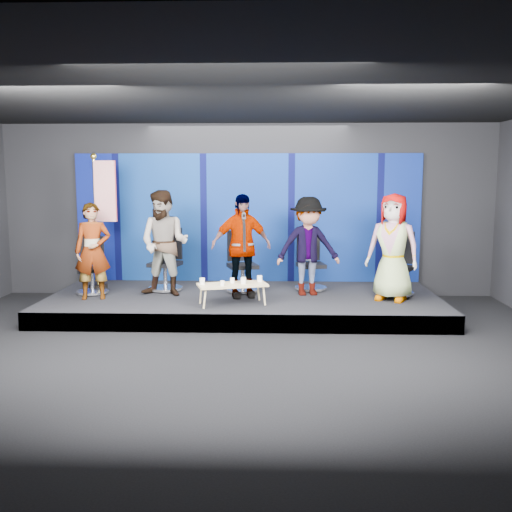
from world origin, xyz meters
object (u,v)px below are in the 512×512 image
(panelist_b, at_px, (165,243))
(mug_a, at_px, (202,281))
(chair_c, at_px, (242,272))
(panelist_d, at_px, (308,246))
(chair_a, at_px, (92,275))
(mug_b, at_px, (222,283))
(chair_b, at_px, (166,270))
(chair_e, at_px, (397,274))
(coffee_table, at_px, (232,285))
(mug_d, at_px, (243,281))
(panelist_e, at_px, (393,247))
(flag_stand, at_px, (102,219))
(panelist_a, at_px, (93,251))
(mug_e, at_px, (260,279))
(panelist_c, at_px, (241,246))
(mug_c, at_px, (232,280))
(chair_d, at_px, (310,271))

(panelist_b, height_order, mug_a, panelist_b)
(chair_c, relative_size, panelist_d, 0.64)
(chair_a, xyz_separation_m, mug_b, (2.50, -1.03, 0.05))
(chair_b, bearing_deg, chair_e, 8.04)
(coffee_table, height_order, mug_a, mug_a)
(chair_a, relative_size, mug_a, 9.85)
(mug_b, xyz_separation_m, mug_d, (0.34, 0.19, 0.01))
(panelist_e, height_order, flag_stand, flag_stand)
(mug_b, bearing_deg, panelist_a, 166.53)
(mug_e, distance_m, flag_stand, 3.26)
(panelist_d, bearing_deg, panelist_e, -24.88)
(panelist_b, distance_m, chair_c, 1.54)
(panelist_c, xyz_separation_m, chair_e, (2.83, 0.31, -0.54))
(chair_c, relative_size, coffee_table, 0.92)
(chair_c, height_order, mug_d, chair_c)
(coffee_table, xyz_separation_m, mug_c, (-0.01, 0.07, 0.07))
(panelist_e, relative_size, mug_e, 17.46)
(chair_d, distance_m, coffee_table, 1.94)
(panelist_b, xyz_separation_m, chair_e, (4.21, 0.22, -0.57))
(chair_d, relative_size, mug_b, 13.10)
(panelist_a, bearing_deg, chair_e, -6.80)
(chair_e, relative_size, mug_d, 10.68)
(chair_a, distance_m, flag_stand, 1.07)
(panelist_e, height_order, mug_d, panelist_e)
(chair_a, distance_m, mug_b, 2.70)
(panelist_c, relative_size, coffee_table, 1.48)
(chair_e, relative_size, mug_c, 12.97)
(mug_d, bearing_deg, chair_e, 18.32)
(mug_d, distance_m, flag_stand, 3.09)
(panelist_b, bearing_deg, flag_stand, 172.07)
(chair_e, height_order, mug_a, chair_e)
(panelist_e, bearing_deg, chair_a, -156.92)
(mug_d, bearing_deg, chair_b, 141.99)
(chair_b, xyz_separation_m, mug_c, (1.34, -1.14, 0.01))
(chair_d, bearing_deg, mug_e, -138.94)
(mug_b, bearing_deg, mug_a, 162.32)
(panelist_c, bearing_deg, panelist_b, 159.04)
(mug_b, height_order, mug_d, mug_d)
(panelist_c, distance_m, coffee_table, 0.87)
(mug_b, bearing_deg, panelist_c, 71.40)
(panelist_c, relative_size, mug_b, 21.91)
(chair_a, relative_size, chair_c, 0.92)
(chair_e, height_order, mug_d, chair_e)
(mug_e, bearing_deg, panelist_c, 129.78)
(panelist_c, xyz_separation_m, mug_d, (0.07, -0.60, -0.51))
(chair_e, bearing_deg, flag_stand, -155.14)
(panelist_a, height_order, chair_d, panelist_a)
(mug_c, height_order, flag_stand, flag_stand)
(panelist_b, relative_size, mug_a, 17.92)
(chair_b, bearing_deg, mug_c, -28.78)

